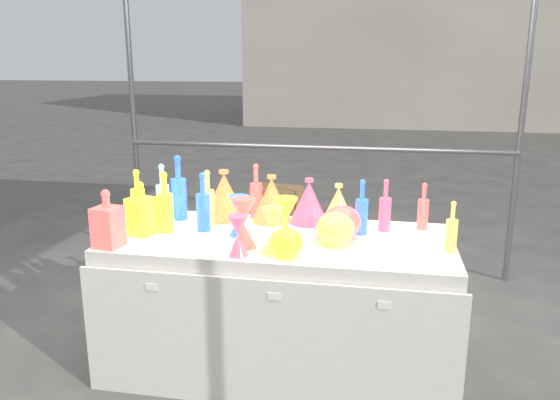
% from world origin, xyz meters
% --- Properties ---
extents(ground, '(80.00, 80.00, 0.00)m').
position_xyz_m(ground, '(0.00, 0.00, 0.00)').
color(ground, slate).
rests_on(ground, ground).
extents(display_table, '(1.84, 0.83, 0.75)m').
position_xyz_m(display_table, '(0.00, -0.01, 0.37)').
color(display_table, white).
rests_on(display_table, ground).
extents(background_building, '(14.00, 6.00, 6.00)m').
position_xyz_m(background_building, '(4.00, 14.00, 3.00)').
color(background_building, beige).
rests_on(background_building, ground).
extents(cardboard_box_closed, '(0.55, 0.44, 0.36)m').
position_xyz_m(cardboard_box_closed, '(-0.56, 2.77, 0.18)').
color(cardboard_box_closed, '#9C7246').
rests_on(cardboard_box_closed, ground).
extents(cardboard_box_flat, '(0.81, 0.75, 0.06)m').
position_xyz_m(cardboard_box_flat, '(0.31, 2.33, 0.03)').
color(cardboard_box_flat, '#9C7246').
rests_on(cardboard_box_flat, ground).
extents(bottle_0, '(0.09, 0.09, 0.31)m').
position_xyz_m(bottle_0, '(-0.85, 0.12, 0.90)').
color(bottle_0, '#B93911').
rests_on(bottle_0, display_table).
extents(bottle_1, '(0.09, 0.09, 0.38)m').
position_xyz_m(bottle_1, '(-0.64, 0.22, 0.94)').
color(bottle_1, '#188649').
rests_on(bottle_1, display_table).
extents(bottle_2, '(0.09, 0.09, 0.32)m').
position_xyz_m(bottle_2, '(-0.21, 0.34, 0.91)').
color(bottle_2, orange).
rests_on(bottle_2, display_table).
extents(bottle_4, '(0.09, 0.09, 0.32)m').
position_xyz_m(bottle_4, '(-0.44, 0.14, 0.91)').
color(bottle_4, '#116D57').
rests_on(bottle_4, display_table).
extents(bottle_5, '(0.10, 0.10, 0.34)m').
position_xyz_m(bottle_5, '(-0.71, 0.15, 0.92)').
color(bottle_5, '#B2235C').
rests_on(bottle_5, display_table).
extents(bottle_6, '(0.11, 0.11, 0.33)m').
position_xyz_m(bottle_6, '(-0.63, -0.03, 0.92)').
color(bottle_6, '#B93911').
rests_on(bottle_6, display_table).
extents(bottle_7, '(0.09, 0.09, 0.32)m').
position_xyz_m(bottle_7, '(-0.43, 0.03, 0.91)').
color(bottle_7, '#188649').
rests_on(bottle_7, display_table).
extents(decanter_0, '(0.16, 0.16, 0.29)m').
position_xyz_m(decanter_0, '(-0.74, -0.09, 0.89)').
color(decanter_0, '#B93911').
rests_on(decanter_0, display_table).
extents(decanter_1, '(0.14, 0.14, 0.29)m').
position_xyz_m(decanter_1, '(-0.81, -0.31, 0.90)').
color(decanter_1, orange).
rests_on(decanter_1, display_table).
extents(hourglass_0, '(0.16, 0.16, 0.25)m').
position_xyz_m(hourglass_0, '(-0.15, -0.19, 0.87)').
color(hourglass_0, orange).
rests_on(hourglass_0, display_table).
extents(hourglass_1, '(0.12, 0.12, 0.20)m').
position_xyz_m(hourglass_1, '(-0.14, -0.32, 0.85)').
color(hourglass_1, '#1F29BA').
rests_on(hourglass_1, display_table).
extents(hourglass_2, '(0.12, 0.12, 0.23)m').
position_xyz_m(hourglass_2, '(0.01, -0.25, 0.86)').
color(hourglass_2, '#116D57').
rests_on(hourglass_2, display_table).
extents(hourglass_4, '(0.16, 0.16, 0.25)m').
position_xyz_m(hourglass_4, '(0.05, -0.13, 0.87)').
color(hourglass_4, '#B93911').
rests_on(hourglass_4, display_table).
extents(hourglass_5, '(0.11, 0.11, 0.22)m').
position_xyz_m(hourglass_5, '(-0.22, -0.02, 0.86)').
color(hourglass_5, '#188649').
rests_on(hourglass_5, display_table).
extents(globe_0, '(0.19, 0.19, 0.13)m').
position_xyz_m(globe_0, '(0.09, -0.30, 0.81)').
color(globe_0, '#B93911').
rests_on(globe_0, display_table).
extents(globe_1, '(0.25, 0.25, 0.15)m').
position_xyz_m(globe_1, '(0.30, -0.09, 0.83)').
color(globe_1, '#116D57').
rests_on(globe_1, display_table).
extents(globe_2, '(0.25, 0.25, 0.16)m').
position_xyz_m(globe_2, '(0.32, 0.04, 0.83)').
color(globe_2, orange).
rests_on(globe_2, display_table).
extents(globe_3, '(0.20, 0.20, 0.12)m').
position_xyz_m(globe_3, '(0.25, 0.02, 0.81)').
color(globe_3, '#1F29BA').
rests_on(globe_3, display_table).
extents(lampshade_0, '(0.33, 0.33, 0.29)m').
position_xyz_m(lampshade_0, '(-0.38, 0.28, 0.90)').
color(lampshade_0, gold).
rests_on(lampshade_0, display_table).
extents(lampshade_1, '(0.28, 0.28, 0.27)m').
position_xyz_m(lampshade_1, '(-0.10, 0.28, 0.89)').
color(lampshade_1, gold).
rests_on(lampshade_1, display_table).
extents(lampshade_2, '(0.24, 0.24, 0.26)m').
position_xyz_m(lampshade_2, '(0.12, 0.28, 0.88)').
color(lampshade_2, '#1F29BA').
rests_on(lampshade_2, display_table).
extents(lampshade_3, '(0.26, 0.26, 0.24)m').
position_xyz_m(lampshade_3, '(0.28, 0.28, 0.87)').
color(lampshade_3, '#116D57').
rests_on(lampshade_3, display_table).
extents(bottle_8, '(0.08, 0.08, 0.30)m').
position_xyz_m(bottle_8, '(0.42, 0.12, 0.90)').
color(bottle_8, '#188649').
rests_on(bottle_8, display_table).
extents(bottle_9, '(0.07, 0.07, 0.26)m').
position_xyz_m(bottle_9, '(0.75, 0.28, 0.88)').
color(bottle_9, orange).
rests_on(bottle_9, display_table).
extents(bottle_10, '(0.07, 0.07, 0.29)m').
position_xyz_m(bottle_10, '(0.54, 0.21, 0.89)').
color(bottle_10, '#1F29BA').
rests_on(bottle_10, display_table).
extents(bottle_11, '(0.07, 0.07, 0.26)m').
position_xyz_m(bottle_11, '(0.86, -0.08, 0.88)').
color(bottle_11, '#116D57').
rests_on(bottle_11, display_table).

